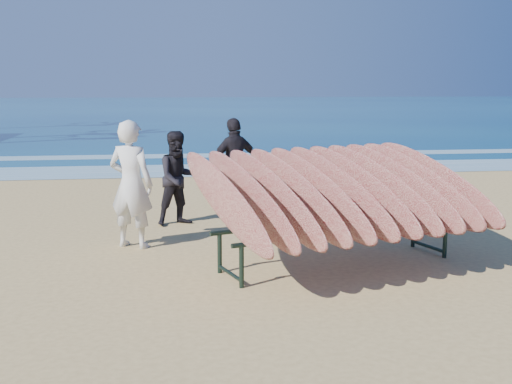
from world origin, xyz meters
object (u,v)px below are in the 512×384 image
Objects in this scene: surfboard_rack at (338,191)px; person_dark_a at (179,178)px; person_dark_b at (235,164)px; person_white at (131,184)px.

person_dark_a is (-1.94, 2.68, -0.19)m from surfboard_rack.
person_dark_b reaches higher than surfboard_rack.
person_white is 1.07× the size of person_dark_b.
person_white is 3.15m from person_dark_b.
person_dark_b is (1.73, 2.63, -0.06)m from person_white.
surfboard_rack is 2.29× the size of person_dark_b.
person_dark_b is at bearing -96.52° from person_white.
person_dark_a is at bearing 108.26° from surfboard_rack.
person_white reaches higher than surfboard_rack.
person_white is at bearing 33.09° from person_dark_b.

